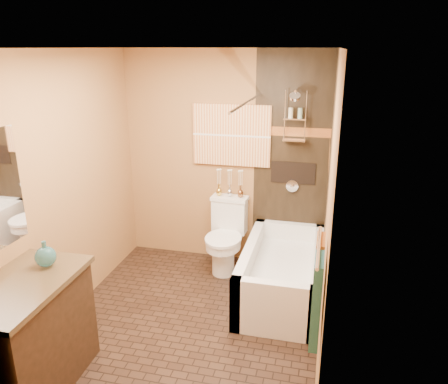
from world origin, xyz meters
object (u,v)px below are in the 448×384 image
(toilet, at_px, (226,235))
(bathtub, at_px, (282,277))
(vanity, at_px, (27,336))
(sunset_painting, at_px, (232,135))

(toilet, bearing_deg, bathtub, -29.08)
(toilet, bearing_deg, vanity, -111.46)
(sunset_painting, distance_m, vanity, 2.89)
(bathtub, relative_size, toilet, 1.79)
(sunset_painting, bearing_deg, vanity, -112.18)
(toilet, distance_m, vanity, 2.42)
(sunset_painting, distance_m, toilet, 1.16)
(vanity, bearing_deg, sunset_painting, 66.82)
(sunset_painting, bearing_deg, toilet, -90.00)
(toilet, bearing_deg, sunset_painting, 93.17)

